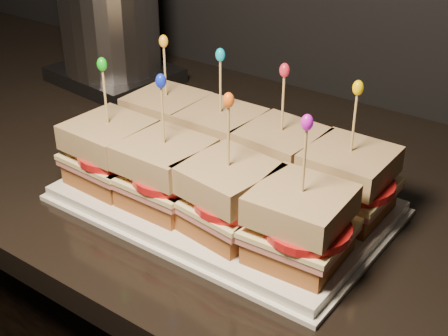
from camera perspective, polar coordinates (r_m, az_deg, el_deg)
The scene contains 62 objects.
granite_slab at distance 0.79m, azimuth 14.24°, elevation -5.30°, with size 2.58×0.63×0.03m, color black.
platter at distance 0.77m, azimuth 0.00°, elevation -3.00°, with size 0.38×0.24×0.02m, color white.
platter_rim at distance 0.77m, azimuth 0.00°, elevation -3.38°, with size 0.39×0.25×0.01m, color white.
sandwich_0_bread_bot at distance 0.87m, azimuth -5.12°, elevation 2.54°, with size 0.09×0.09×0.02m, color brown.
sandwich_0_ham at distance 0.86m, azimuth -5.16°, elevation 3.51°, with size 0.10×0.09×0.01m, color #BB5F51.
sandwich_0_cheese at distance 0.86m, azimuth -5.18°, elevation 3.94°, with size 0.10×0.10×0.01m, color #F6E39A.
sandwich_0_tomato at distance 0.84m, azimuth -4.86°, elevation 4.06°, with size 0.09×0.09×0.01m, color red.
sandwich_0_bread_top at distance 0.85m, azimuth -5.27°, elevation 5.62°, with size 0.09×0.09×0.03m, color #603414.
sandwich_0_pick at distance 0.83m, azimuth -5.41°, elevation 8.51°, with size 0.00×0.00×0.09m, color tan.
sandwich_0_frill at distance 0.82m, azimuth -5.55°, elevation 11.46°, with size 0.01×0.01×0.02m, color #FEAC23.
sandwich_1_bread_bot at distance 0.82m, azimuth -0.32°, elevation 0.88°, with size 0.09×0.09×0.02m, color brown.
sandwich_1_ham at distance 0.81m, azimuth -0.32°, elevation 1.91°, with size 0.10×0.09×0.01m, color #BB5F51.
sandwich_1_cheese at distance 0.81m, azimuth -0.32°, elevation 2.35°, with size 0.10×0.10×0.01m, color #F6E39A.
sandwich_1_tomato at distance 0.79m, azimuth 0.12°, elevation 2.45°, with size 0.09×0.09×0.01m, color red.
sandwich_1_bread_top at distance 0.80m, azimuth -0.33°, elevation 4.12°, with size 0.09×0.09×0.03m, color #603414.
sandwich_1_pick at distance 0.78m, azimuth -0.34°, elevation 7.17°, with size 0.00×0.00×0.09m, color tan.
sandwich_1_frill at distance 0.76m, azimuth -0.35°, elevation 10.31°, with size 0.01×0.01×0.02m, color #09A1CB.
sandwich_2_bread_bot at distance 0.77m, azimuth 5.07°, elevation -0.98°, with size 0.09×0.09×0.02m, color brown.
sandwich_2_ham at distance 0.77m, azimuth 5.12°, elevation 0.08°, with size 0.10×0.09×0.01m, color #BB5F51.
sandwich_2_cheese at distance 0.76m, azimuth 5.14°, elevation 0.54°, with size 0.10×0.10×0.01m, color #F6E39A.
sandwich_2_tomato at distance 0.75m, azimuth 5.70°, elevation 0.61°, with size 0.09×0.09×0.01m, color red.
sandwich_2_bread_top at distance 0.75m, azimuth 5.23°, elevation 2.39°, with size 0.09×0.09×0.03m, color #603414.
sandwich_2_pick at distance 0.73m, azimuth 5.39°, elevation 5.58°, with size 0.00×0.00×0.09m, color tan.
sandwich_2_frill at distance 0.71m, azimuth 5.56°, elevation 8.89°, with size 0.01×0.01×0.02m, color red.
sandwich_3_bread_bot at distance 0.74m, azimuth 11.03°, elevation -3.04°, with size 0.09×0.09×0.02m, color brown.
sandwich_3_ham at distance 0.73m, azimuth 11.15°, elevation -1.94°, with size 0.10×0.09×0.01m, color #BB5F51.
sandwich_3_cheese at distance 0.73m, azimuth 11.20°, elevation -1.47°, with size 0.10×0.10×0.01m, color #F6E39A.
sandwich_3_tomato at distance 0.72m, azimuth 11.90°, elevation -1.43°, with size 0.09×0.09×0.01m, color red.
sandwich_3_bread_top at distance 0.71m, azimuth 11.41°, elevation 0.44°, with size 0.09×0.09×0.03m, color #603414.
sandwich_3_pick at distance 0.69m, azimuth 11.77°, elevation 3.74°, with size 0.00×0.00×0.09m, color tan.
sandwich_3_frill at distance 0.68m, azimuth 12.15°, elevation 7.19°, with size 0.01×0.01×0.02m, color #FCC601.
sandwich_4_bread_bot at distance 0.80m, azimuth -10.16°, elevation -0.27°, with size 0.09×0.09×0.02m, color brown.
sandwich_4_ham at distance 0.79m, azimuth -10.26°, elevation 0.76°, with size 0.10×0.09×0.01m, color #BB5F51.
sandwich_4_cheese at distance 0.79m, azimuth -10.30°, elevation 1.21°, with size 0.10×0.10×0.01m, color #F6E39A.
sandwich_4_tomato at distance 0.78m, azimuth -10.04°, elevation 1.29°, with size 0.09×0.09×0.01m, color red.
sandwich_4_bread_top at distance 0.78m, azimuth -10.48°, elevation 3.01°, with size 0.09×0.09×0.03m, color #603414.
sandwich_4_pick at distance 0.76m, azimuth -10.78°, elevation 6.10°, with size 0.00×0.00×0.09m, color tan.
sandwich_4_frill at distance 0.74m, azimuth -11.10°, elevation 9.29°, with size 0.01×0.01×0.02m, color #14B318.
sandwich_5_bread_bot at distance 0.75m, azimuth -5.27°, elevation -2.28°, with size 0.09×0.09×0.02m, color brown.
sandwich_5_ham at distance 0.74m, azimuth -5.32°, elevation -1.19°, with size 0.10×0.09×0.01m, color #BB5F51.
sandwich_5_cheese at distance 0.73m, azimuth -5.35°, elevation -0.72°, with size 0.10×0.10×0.01m, color #F6E39A.
sandwich_5_tomato at distance 0.72m, azimuth -4.97°, elevation -0.67°, with size 0.09×0.09×0.01m, color red.
sandwich_5_bread_top at distance 0.72m, azimuth -5.45°, elevation 1.19°, with size 0.09×0.09×0.03m, color #603414.
sandwich_5_pick at distance 0.70m, azimuth -5.62°, elevation 4.48°, with size 0.00×0.00×0.09m, color tan.
sandwich_5_frill at distance 0.68m, azimuth -5.80°, elevation 7.92°, with size 0.01×0.01×0.02m, color #1026D7.
sandwich_6_bread_bot at distance 0.70m, azimuth 0.37°, elevation -4.57°, with size 0.09×0.09×0.02m, color brown.
sandwich_6_ham at distance 0.69m, azimuth 0.38°, elevation -3.43°, with size 0.10×0.09×0.01m, color #BB5F51.
sandwich_6_cheese at distance 0.68m, azimuth 0.38°, elevation -2.93°, with size 0.10×0.10×0.01m, color #F6E39A.
sandwich_6_tomato at distance 0.67m, azimuth 0.91°, elevation -2.93°, with size 0.09×0.09×0.01m, color red.
sandwich_6_bread_top at distance 0.67m, azimuth 0.39°, elevation -0.94°, with size 0.09×0.09×0.03m, color #603414.
sandwich_6_pick at distance 0.65m, azimuth 0.40°, elevation 2.55°, with size 0.00×0.00×0.09m, color tan.
sandwich_6_frill at distance 0.63m, azimuth 0.41°, elevation 6.22°, with size 0.01×0.01×0.02m, color orange.
sandwich_7_bread_bot at distance 0.66m, azimuth 6.81°, elevation -7.11°, with size 0.09×0.09×0.02m, color brown.
sandwich_7_ham at distance 0.65m, azimuth 6.89°, elevation -5.93°, with size 0.10×0.09×0.01m, color #BB5F51.
sandwich_7_cheese at distance 0.64m, azimuth 6.93°, elevation -5.42°, with size 0.10×0.10×0.01m, color #F6E39A.
sandwich_7_tomato at distance 0.63m, azimuth 7.64°, elevation -5.46°, with size 0.09×0.09×0.01m, color red.
sandwich_7_bread_top at distance 0.63m, azimuth 7.08°, elevation -3.35°, with size 0.09×0.09×0.03m, color #603414.
sandwich_7_pick at distance 0.61m, azimuth 7.33°, elevation 0.29°, with size 0.00×0.00×0.09m, color tan.
sandwich_7_frill at distance 0.59m, azimuth 7.61°, elevation 4.14°, with size 0.01×0.01×0.02m, color #C614C7.
appliance_base at distance 1.17m, azimuth -9.96°, elevation 8.39°, with size 0.21×0.17×0.03m, color #262628.
appliance_body at distance 1.13m, azimuth -10.50°, elevation 14.28°, with size 0.17×0.17×0.22m, color silver.
appliance at distance 1.13m, azimuth -10.48°, elevation 14.07°, with size 0.21×0.17×0.27m, color silver, non-canonical shape.
Camera 1 is at (-0.34, 1.07, 1.34)m, focal length 50.00 mm.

